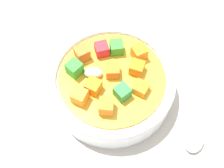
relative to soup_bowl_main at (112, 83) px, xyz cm
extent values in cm
cube|color=#BAB2A0|center=(0.03, -0.01, -3.48)|extent=(140.00, 140.00, 2.00)
cylinder|color=white|center=(0.03, -0.01, -0.70)|extent=(16.83, 16.83, 3.57)
torus|color=white|center=(0.03, -0.01, 1.42)|extent=(16.91, 16.91, 1.09)
cylinder|color=gold|center=(0.03, -0.01, 1.29)|extent=(14.15, 14.15, 0.40)
cube|color=orange|center=(3.10, 1.46, 2.29)|extent=(2.05, 2.05, 1.59)
cube|color=orange|center=(-2.02, -2.13, 2.33)|extent=(2.21, 2.21, 1.68)
cube|color=orange|center=(0.16, 0.57, 2.27)|extent=(2.04, 2.04, 1.55)
cube|color=green|center=(0.17, 4.25, 2.32)|extent=(2.18, 2.18, 1.65)
cube|color=orange|center=(3.92, -1.38, 2.14)|extent=(2.25, 2.25, 1.30)
cube|color=orange|center=(-4.38, 2.53, 2.43)|extent=(2.45, 2.45, 1.87)
cube|color=orange|center=(-0.21, -4.66, 2.46)|extent=(1.85, 1.85, 1.94)
cube|color=#328C3D|center=(1.69, -2.39, 2.36)|extent=(2.47, 2.47, 1.73)
cube|color=orange|center=(3.14, 3.69, 2.46)|extent=(2.44, 2.44, 1.93)
cube|color=red|center=(-1.92, 3.66, 2.31)|extent=(2.30, 2.30, 1.64)
ellipsoid|color=beige|center=(-2.46, 0.16, 2.07)|extent=(2.48, 1.62, 1.16)
cube|color=green|center=(-4.87, 0.09, 2.51)|extent=(2.43, 2.43, 2.04)
cube|color=orange|center=(-3.42, -3.78, 2.41)|extent=(2.17, 2.17, 1.84)
ellipsoid|color=silver|center=(11.66, -5.72, -1.94)|extent=(3.34, 4.13, 1.09)
camera|label=1|loc=(2.92, -19.23, 35.45)|focal=47.98mm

